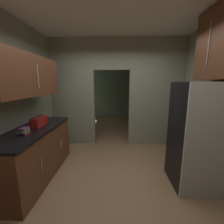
{
  "coord_description": "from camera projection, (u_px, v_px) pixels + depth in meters",
  "views": [
    {
      "loc": [
        0.04,
        -2.27,
        1.69
      ],
      "look_at": [
        -0.08,
        0.88,
        1.07
      ],
      "focal_mm": 23.66,
      "sensor_mm": 36.0,
      "label": 1
    }
  ],
  "objects": [
    {
      "name": "upper_cabinet_counterside",
      "position": [
        27.0,
        76.0,
        2.38
      ],
      "size": [
        0.36,
        1.62,
        0.66
      ],
      "color": "brown"
    },
    {
      "name": "boombox",
      "position": [
        39.0,
        121.0,
        2.69
      ],
      "size": [
        0.16,
        0.35,
        0.2
      ],
      "color": "maroon",
      "rests_on": "lower_cabinet_run"
    },
    {
      "name": "ground",
      "position": [
        115.0,
        182.0,
        2.55
      ],
      "size": [
        20.0,
        20.0,
        0.0
      ],
      "primitive_type": "plane",
      "color": "#93704C"
    },
    {
      "name": "kitchen_overhead_slab",
      "position": [
        116.0,
        14.0,
        2.5
      ],
      "size": [
        3.9,
        7.43,
        0.06
      ],
      "primitive_type": "cube",
      "color": "silver"
    },
    {
      "name": "lower_cabinet_run",
      "position": [
        35.0,
        153.0,
        2.64
      ],
      "size": [
        0.65,
        1.79,
        0.91
      ],
      "color": "brown",
      "rests_on": "ground"
    },
    {
      "name": "refrigerator",
      "position": [
        198.0,
        136.0,
        2.37
      ],
      "size": [
        0.74,
        0.75,
        1.71
      ],
      "color": "black",
      "rests_on": "ground"
    },
    {
      "name": "upper_cabinet_fridgeside",
      "position": [
        221.0,
        43.0,
        2.18
      ],
      "size": [
        0.36,
        0.82,
        1.06
      ],
      "color": "brown"
    },
    {
      "name": "book_stack",
      "position": [
        24.0,
        131.0,
        2.27
      ],
      "size": [
        0.14,
        0.16,
        0.1
      ],
      "color": "red",
      "rests_on": "lower_cabinet_run"
    },
    {
      "name": "kitchen_partition",
      "position": [
        117.0,
        90.0,
        3.94
      ],
      "size": [
        3.5,
        0.12,
        2.82
      ],
      "color": "gray",
      "rests_on": "ground"
    },
    {
      "name": "adjoining_room_shell",
      "position": [
        117.0,
        90.0,
        6.12
      ],
      "size": [
        3.5,
        3.33,
        2.82
      ],
      "color": "slate",
      "rests_on": "ground"
    }
  ]
}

